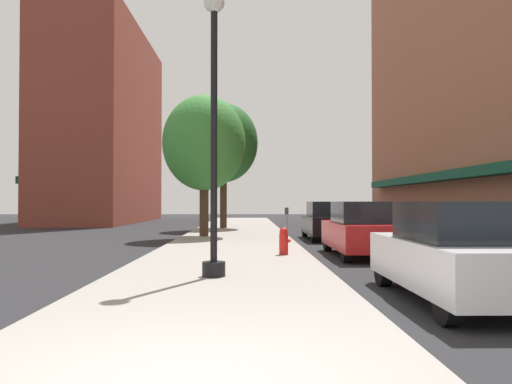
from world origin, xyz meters
TOP-DOWN VIEW (x-y plane):
  - ground_plane at (4.00, 18.00)m, footprint 90.00×90.00m
  - sidewalk_slab at (0.00, 19.00)m, footprint 4.80×50.00m
  - building_far_background at (-11.01, 37.00)m, footprint 6.80×18.00m
  - lamppost at (-0.14, 6.12)m, footprint 0.48×0.48m
  - fire_hydrant at (1.60, 10.39)m, footprint 0.33×0.26m
  - parking_meter_near at (2.05, 15.08)m, footprint 0.14×0.09m
  - tree_near at (-0.87, 25.37)m, footprint 4.04×4.04m
  - tree_mid at (-1.39, 18.26)m, footprint 3.71×3.71m
  - car_white at (4.00, 3.96)m, footprint 1.80×4.30m
  - car_red at (4.00, 10.91)m, footprint 1.80×4.30m
  - car_black at (4.00, 17.61)m, footprint 1.80×4.30m

SIDE VIEW (x-z plane):
  - ground_plane at x=4.00m, z-range 0.00..0.00m
  - sidewalk_slab at x=0.00m, z-range 0.00..0.12m
  - fire_hydrant at x=1.60m, z-range 0.12..0.91m
  - car_white at x=4.00m, z-range -0.02..1.64m
  - car_red at x=4.00m, z-range -0.02..1.64m
  - car_black at x=4.00m, z-range -0.02..1.64m
  - parking_meter_near at x=2.05m, z-range 0.29..1.60m
  - lamppost at x=-0.14m, z-range 0.25..6.15m
  - tree_mid at x=-1.39m, z-range 1.12..7.41m
  - tree_near at x=-0.87m, z-range 1.43..8.75m
  - building_far_background at x=-11.01m, z-range -0.02..15.48m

